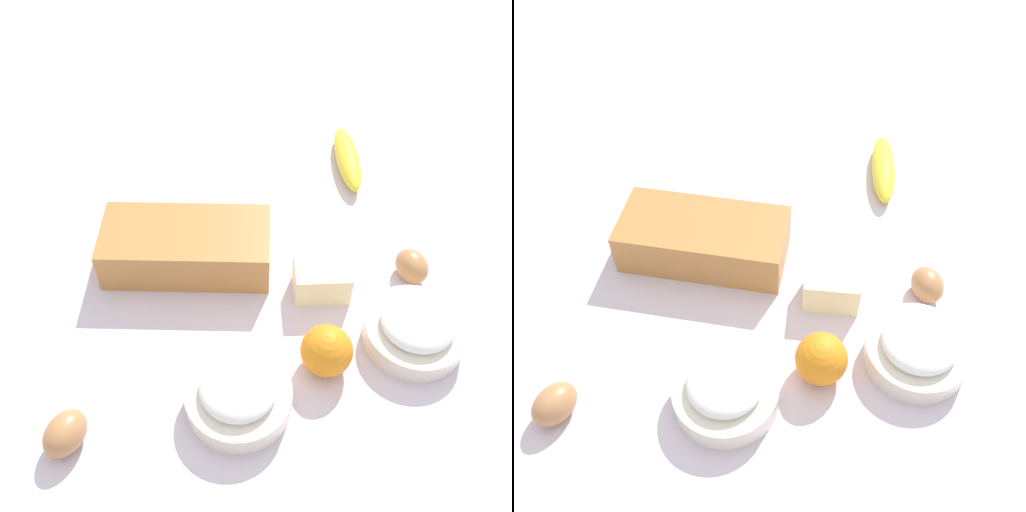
# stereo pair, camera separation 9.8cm
# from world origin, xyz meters

# --- Properties ---
(ground_plane) EXTENTS (2.40, 2.40, 0.02)m
(ground_plane) POSITION_xyz_m (0.00, 0.00, -0.01)
(ground_plane) COLOR silver
(loaf_pan) EXTENTS (0.30, 0.17, 0.08)m
(loaf_pan) POSITION_xyz_m (-0.11, 0.03, 0.04)
(loaf_pan) COLOR #B77A3D
(loaf_pan) RESTS_ON ground_plane
(flour_bowl) EXTENTS (0.15, 0.15, 0.07)m
(flour_bowl) POSITION_xyz_m (-0.05, -0.24, 0.03)
(flour_bowl) COLOR silver
(flour_bowl) RESTS_ON ground_plane
(sugar_bowl) EXTENTS (0.16, 0.16, 0.07)m
(sugar_bowl) POSITION_xyz_m (0.22, -0.17, 0.03)
(sugar_bowl) COLOR silver
(sugar_bowl) RESTS_ON ground_plane
(banana) EXTENTS (0.05, 0.19, 0.04)m
(banana) POSITION_xyz_m (0.21, 0.25, 0.02)
(banana) COLOR yellow
(banana) RESTS_ON ground_plane
(orange_fruit) EXTENTS (0.08, 0.08, 0.08)m
(orange_fruit) POSITION_xyz_m (0.08, -0.19, 0.04)
(orange_fruit) COLOR orange
(orange_fruit) RESTS_ON ground_plane
(butter_block) EXTENTS (0.09, 0.07, 0.06)m
(butter_block) POSITION_xyz_m (0.10, -0.05, 0.03)
(butter_block) COLOR #F4EDB2
(butter_block) RESTS_ON ground_plane
(egg_near_butter) EXTENTS (0.06, 0.08, 0.05)m
(egg_near_butter) POSITION_xyz_m (0.26, -0.04, 0.03)
(egg_near_butter) COLOR #B87C4B
(egg_near_butter) RESTS_ON ground_plane
(egg_beside_bowl) EXTENTS (0.08, 0.09, 0.05)m
(egg_beside_bowl) POSITION_xyz_m (-0.29, -0.27, 0.03)
(egg_beside_bowl) COLOR #B57A4A
(egg_beside_bowl) RESTS_ON ground_plane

